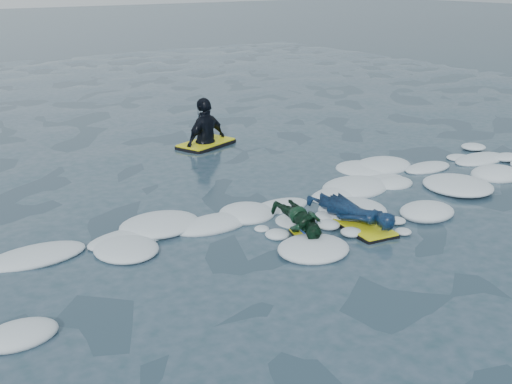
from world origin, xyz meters
The scene contains 5 objects.
ground centered at (0.00, 0.00, 0.00)m, with size 120.00×120.00×0.00m, color #162936.
foam_band centered at (0.00, 1.03, 0.00)m, with size 12.00×3.10×0.30m, color silver, non-canonical shape.
prone_woman_unit centered at (0.54, 0.23, 0.19)m, with size 0.70×1.54×0.38m.
prone_child_unit centered at (-0.31, 0.36, 0.21)m, with size 0.78×1.19×0.42m.
waiting_rider_unit centered at (1.05, 5.28, 0.09)m, with size 1.41×1.06×1.88m.
Camera 1 is at (-5.55, -6.04, 3.51)m, focal length 45.00 mm.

